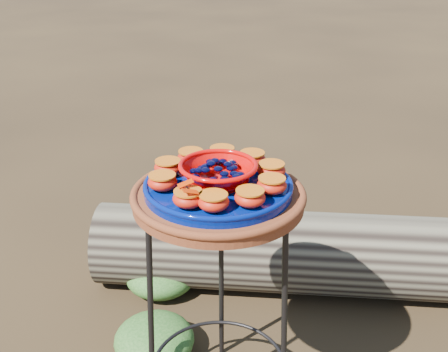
{
  "coord_description": "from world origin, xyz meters",
  "views": [
    {
      "loc": [
        0.05,
        -1.29,
        1.38
      ],
      "look_at": [
        0.01,
        0.0,
        0.78
      ],
      "focal_mm": 45.0,
      "sensor_mm": 36.0,
      "label": 1
    }
  ],
  "objects_px": {
    "red_bowl": "(218,174)",
    "driftwood_log": "(317,253)",
    "plant_stand": "(219,312)",
    "cobalt_plate": "(218,188)",
    "terracotta_saucer": "(218,198)"
  },
  "relations": [
    {
      "from": "terracotta_saucer",
      "to": "driftwood_log",
      "type": "bearing_deg",
      "value": 58.97
    },
    {
      "from": "red_bowl",
      "to": "driftwood_log",
      "type": "xyz_separation_m",
      "value": [
        0.37,
        0.61,
        -0.62
      ]
    },
    {
      "from": "red_bowl",
      "to": "terracotta_saucer",
      "type": "bearing_deg",
      "value": 0.0
    },
    {
      "from": "driftwood_log",
      "to": "cobalt_plate",
      "type": "bearing_deg",
      "value": -121.03
    },
    {
      "from": "plant_stand",
      "to": "cobalt_plate",
      "type": "height_order",
      "value": "cobalt_plate"
    },
    {
      "from": "terracotta_saucer",
      "to": "driftwood_log",
      "type": "distance_m",
      "value": 0.9
    },
    {
      "from": "terracotta_saucer",
      "to": "driftwood_log",
      "type": "height_order",
      "value": "terracotta_saucer"
    },
    {
      "from": "plant_stand",
      "to": "driftwood_log",
      "type": "bearing_deg",
      "value": 58.97
    },
    {
      "from": "cobalt_plate",
      "to": "terracotta_saucer",
      "type": "bearing_deg",
      "value": 0.0
    },
    {
      "from": "terracotta_saucer",
      "to": "red_bowl",
      "type": "relative_size",
      "value": 2.33
    },
    {
      "from": "driftwood_log",
      "to": "terracotta_saucer",
      "type": "bearing_deg",
      "value": -121.03
    },
    {
      "from": "cobalt_plate",
      "to": "red_bowl",
      "type": "xyz_separation_m",
      "value": [
        0.0,
        0.0,
        0.04
      ]
    },
    {
      "from": "red_bowl",
      "to": "driftwood_log",
      "type": "relative_size",
      "value": 0.11
    },
    {
      "from": "terracotta_saucer",
      "to": "cobalt_plate",
      "type": "bearing_deg",
      "value": 0.0
    },
    {
      "from": "red_bowl",
      "to": "plant_stand",
      "type": "bearing_deg",
      "value": 0.0
    }
  ]
}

